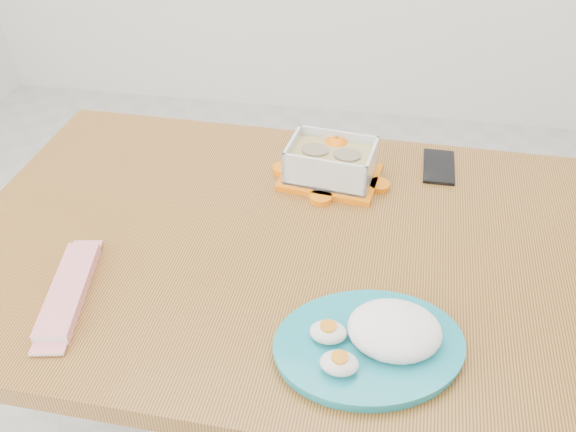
% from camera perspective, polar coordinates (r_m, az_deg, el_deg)
% --- Properties ---
extents(ground, '(3.50, 3.50, 0.00)m').
position_cam_1_polar(ground, '(1.91, -0.65, -15.68)').
color(ground, '#B7B7B2').
rests_on(ground, ground).
extents(dining_table, '(1.27, 0.87, 0.75)m').
position_cam_1_polar(dining_table, '(1.28, 0.00, -5.50)').
color(dining_table, '#9F682D').
rests_on(dining_table, ground).
extents(food_container, '(0.22, 0.18, 0.09)m').
position_cam_1_polar(food_container, '(1.36, 3.83, 4.74)').
color(food_container, orange).
rests_on(food_container, dining_table).
extents(orange_fruit, '(0.08, 0.08, 0.08)m').
position_cam_1_polar(orange_fruit, '(1.41, 4.28, 5.64)').
color(orange_fruit, orange).
rests_on(orange_fruit, dining_table).
extents(rice_plate, '(0.37, 0.37, 0.08)m').
position_cam_1_polar(rice_plate, '(1.01, 7.95, -10.69)').
color(rice_plate, teal).
rests_on(rice_plate, dining_table).
extents(candy_bar, '(0.10, 0.24, 0.02)m').
position_cam_1_polar(candy_bar, '(1.16, -18.91, -6.26)').
color(candy_bar, red).
rests_on(candy_bar, dining_table).
extents(smartphone, '(0.07, 0.13, 0.01)m').
position_cam_1_polar(smartphone, '(1.46, 13.26, 4.29)').
color(smartphone, black).
rests_on(smartphone, dining_table).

